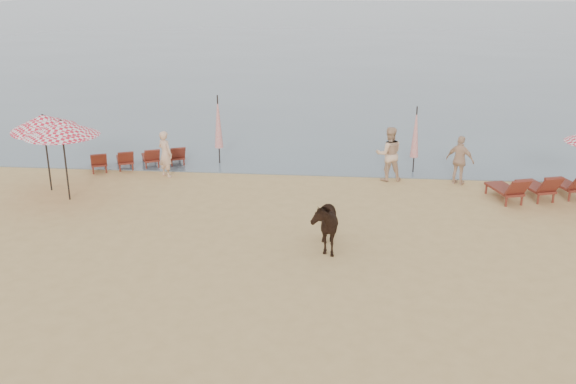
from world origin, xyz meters
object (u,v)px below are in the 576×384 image
at_px(lounger_cluster_right, 540,186).
at_px(umbrella_closed_right, 416,132).
at_px(beachgoer_right_a, 389,154).
at_px(umbrella_open_left_a, 61,128).
at_px(umbrella_open_left_b, 43,122).
at_px(beachgoer_right_b, 460,160).
at_px(lounger_cluster_left, 138,158).
at_px(beachgoer_left, 165,154).
at_px(cow, 323,223).
at_px(umbrella_closed_left, 218,122).

bearing_deg(lounger_cluster_right, umbrella_closed_right, 128.36).
bearing_deg(umbrella_closed_right, beachgoer_right_a, -134.54).
bearing_deg(umbrella_closed_right, umbrella_open_left_a, -160.59).
bearing_deg(umbrella_open_left_b, lounger_cluster_right, 2.13).
bearing_deg(lounger_cluster_right, umbrella_open_left_b, 164.40).
height_order(beachgoer_right_a, beachgoer_right_b, beachgoer_right_a).
bearing_deg(beachgoer_right_a, lounger_cluster_left, -12.97).
xyz_separation_m(beachgoer_left, beachgoer_right_b, (10.26, 0.10, 0.02)).
bearing_deg(umbrella_open_left_b, beachgoer_left, 28.04).
distance_m(umbrella_open_left_a, beachgoer_left, 3.94).
bearing_deg(cow, umbrella_open_left_b, 149.62).
distance_m(umbrella_open_left_a, beachgoer_right_a, 10.82).
xyz_separation_m(umbrella_closed_right, beachgoer_left, (-8.83, -1.29, -0.67)).
bearing_deg(umbrella_closed_left, beachgoer_left, -132.20).
xyz_separation_m(cow, beachgoer_right_a, (2.03, 6.04, 0.23)).
distance_m(lounger_cluster_right, beachgoer_right_a, 5.00).
xyz_separation_m(umbrella_open_left_a, beachgoer_right_b, (12.70, 2.78, -1.51)).
xyz_separation_m(lounger_cluster_right, beachgoer_right_b, (-2.33, 1.34, 0.41)).
relative_size(umbrella_open_left_b, beachgoer_right_b, 1.58).
distance_m(lounger_cluster_left, lounger_cluster_right, 14.10).
height_order(umbrella_closed_left, beachgoer_right_b, umbrella_closed_left).
xyz_separation_m(cow, beachgoer_right_b, (4.43, 5.83, 0.13)).
xyz_separation_m(lounger_cluster_left, beachgoer_right_a, (9.20, -0.67, 0.58)).
bearing_deg(lounger_cluster_right, cow, -164.10).
bearing_deg(umbrella_open_left_a, beachgoer_left, 40.83).
xyz_separation_m(lounger_cluster_right, beachgoer_left, (-12.59, 1.24, 0.40)).
relative_size(umbrella_closed_right, beachgoer_right_a, 1.28).
xyz_separation_m(lounger_cluster_right, umbrella_closed_right, (-3.76, 2.53, 1.07)).
bearing_deg(beachgoer_right_b, umbrella_open_left_a, 45.00).
xyz_separation_m(lounger_cluster_left, umbrella_closed_right, (10.17, 0.31, 1.13)).
distance_m(umbrella_closed_left, umbrella_closed_right, 7.26).
height_order(lounger_cluster_right, umbrella_closed_left, umbrella_closed_left).
xyz_separation_m(umbrella_closed_left, beachgoer_left, (-1.58, -1.75, -0.79)).
bearing_deg(beachgoer_right_a, beachgoer_right_b, 166.17).
height_order(umbrella_open_left_a, umbrella_closed_left, umbrella_closed_left).
distance_m(lounger_cluster_left, beachgoer_right_a, 9.24).
bearing_deg(beachgoer_right_b, lounger_cluster_left, 28.32).
bearing_deg(umbrella_open_left_b, beachgoer_right_a, 10.74).
bearing_deg(beachgoer_right_b, lounger_cluster_right, -177.23).
height_order(umbrella_closed_right, cow, umbrella_closed_right).
bearing_deg(umbrella_closed_right, lounger_cluster_left, -178.24).
distance_m(umbrella_open_left_b, beachgoer_right_b, 13.92).
bearing_deg(umbrella_closed_right, beachgoer_left, -171.68).
bearing_deg(lounger_cluster_left, umbrella_closed_left, -8.72).
bearing_deg(lounger_cluster_left, lounger_cluster_right, -32.46).
bearing_deg(beachgoer_right_a, umbrella_closed_left, -21.69).
xyz_separation_m(lounger_cluster_left, umbrella_open_left_b, (-2.10, -2.81, 1.95)).
xyz_separation_m(umbrella_open_left_a, beachgoer_right_a, (10.31, 2.99, -1.40)).
bearing_deg(beachgoer_right_a, umbrella_closed_right, -143.37).
distance_m(umbrella_open_left_b, umbrella_closed_left, 6.21).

